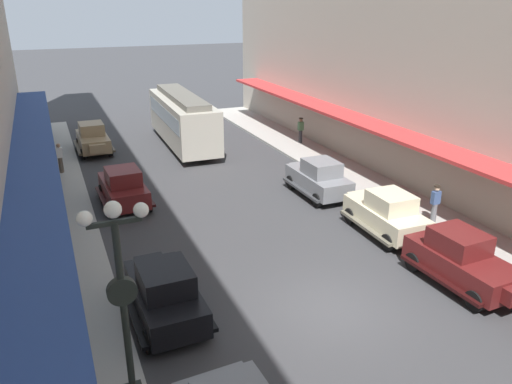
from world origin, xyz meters
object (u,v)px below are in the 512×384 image
Objects in this scene: lamp_post_with_clock at (123,302)px; pedestrian_0 at (36,163)px; pedestrian_3 at (60,158)px; parked_car_4 at (319,177)px; streetcar at (183,118)px; parked_car_3 at (387,212)px; parked_car_7 at (123,186)px; pedestrian_1 at (301,130)px; fire_hydrant at (472,247)px; parked_car_0 at (93,138)px; parked_car_2 at (462,258)px; pedestrian_4 at (53,225)px; pedestrian_2 at (435,203)px; parked_car_1 at (165,291)px.

lamp_post_with_clock is 18.46m from pedestrian_0.
pedestrian_3 is (-0.60, 18.71, -2.00)m from lamp_post_with_clock.
lamp_post_with_clock reaches higher than pedestrian_0.
streetcar reaches higher than parked_car_4.
streetcar is at bearing 104.09° from parked_car_3.
parked_car_3 is 2.62× the size of pedestrian_0.
parked_car_7 is 2.58× the size of pedestrian_1.
pedestrian_3 is (-13.35, 16.32, 0.43)m from fire_hydrant.
parked_car_0 is at bearing 61.24° from pedestrian_3.
streetcar is 5.90× the size of pedestrian_0.
pedestrian_0 is (-3.72, 5.35, 0.05)m from parked_car_7.
parked_car_2 is 9.08m from parked_car_4.
fire_hydrant is at bearing -77.10° from parked_car_4.
pedestrian_3 is 9.29m from pedestrian_4.
lamp_post_with_clock reaches higher than parked_car_7.
parked_car_3 reaches higher than pedestrian_3.
fire_hydrant is at bearing -47.40° from pedestrian_0.
pedestrian_0 is at bearing 132.60° from fire_hydrant.
pedestrian_2 is at bearing -93.33° from pedestrian_1.
lamp_post_with_clock is 14.81m from pedestrian_2.
parked_car_4 is (9.36, -12.16, 0.00)m from parked_car_0.
pedestrian_2 reaches higher than fire_hydrant.
streetcar is (-4.07, 16.23, 0.96)m from parked_car_3.
streetcar is 5.90× the size of pedestrian_3.
streetcar is (-3.98, 20.44, 0.96)m from parked_car_2.
pedestrian_3 is at bearing 85.58° from pedestrian_4.
lamp_post_with_clock is (-11.28, -5.59, 2.04)m from parked_car_3.
pedestrian_2 is (15.47, -12.84, 0.02)m from pedestrian_0.
pedestrian_4 reaches higher than fire_hydrant.
parked_car_2 is 5.25× the size of fire_hydrant.
pedestrian_0 is 8.83m from pedestrian_4.
pedestrian_3 is at bearing -158.31° from streetcar.
parked_car_1 and parked_car_3 have the same top height.
parked_car_7 reaches higher than pedestrian_3.
parked_car_7 is at bearing 88.02° from parked_car_1.
pedestrian_3 is 0.98× the size of pedestrian_4.
parked_car_4 is at bearing 43.81° from lamp_post_with_clock.
pedestrian_4 is at bearing -148.71° from pedestrian_1.
parked_car_0 is 13.38m from pedestrian_1.
parked_car_3 is 16.76m from streetcar.
parked_car_3 is 2.36m from pedestrian_2.
parked_car_3 is 0.44× the size of streetcar.
pedestrian_1 and pedestrian_4 have the same top height.
streetcar is at bearing 21.47° from pedestrian_0.
pedestrian_0 is at bearing 140.31° from pedestrian_2.
parked_car_7 is at bearing 81.72° from lamp_post_with_clock.
fire_hydrant is at bearing -61.01° from parked_car_0.
lamp_post_with_clock is 13.20m from fire_hydrant.
parked_car_3 is 1.01× the size of parked_car_4.
lamp_post_with_clock is at bearing -84.26° from pedestrian_0.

